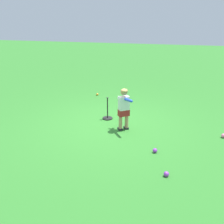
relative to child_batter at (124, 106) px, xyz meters
The scene contains 7 objects.
ground_plane 0.80m from the child_batter, 58.91° to the left, with size 40.00×40.00×0.00m, color #2D7528.
child_batter is the anchor object (origin of this frame).
play_ball_near_batter 2.21m from the child_batter, 146.92° to the right, with size 0.10×0.10×0.10m, color purple.
play_ball_far_left 2.47m from the child_batter, 86.80° to the right, with size 0.10×0.10×0.10m, color pink.
play_ball_midfield 1.45m from the child_batter, 137.79° to the right, with size 0.10×0.10×0.10m, color purple.
play_ball_behind_batter 3.12m from the child_batter, 29.79° to the left, with size 0.08×0.08×0.08m, color orange.
batting_tee 1.00m from the child_batter, 44.12° to the left, with size 0.28×0.28×0.62m.
Camera 1 is at (-6.08, -1.57, 2.75)m, focal length 41.21 mm.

